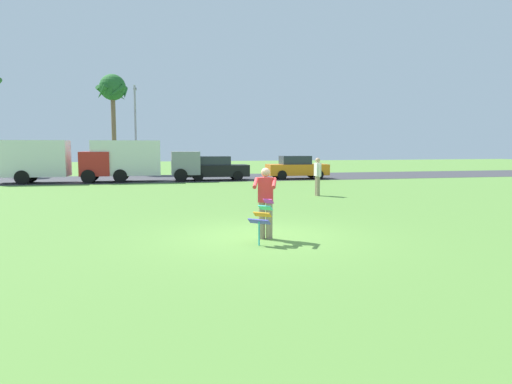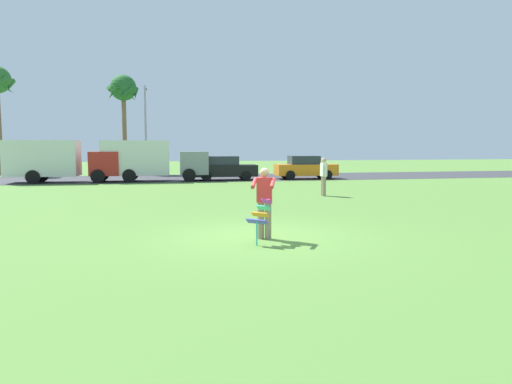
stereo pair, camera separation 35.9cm
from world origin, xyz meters
TOP-DOWN VIEW (x-y plane):
  - ground_plane at (0.00, 0.00)m, footprint 120.00×120.00m
  - road_strip at (0.00, 21.88)m, footprint 120.00×8.00m
  - person_kite_flyer at (0.10, -0.28)m, footprint 0.69×0.76m
  - kite_held at (-0.12, -0.85)m, footprint 0.69×0.72m
  - parked_truck_red_cab at (-8.64, 19.48)m, footprint 6.74×2.23m
  - parked_truck_grey_van at (-3.07, 19.48)m, footprint 6.75×2.24m
  - parked_car_black at (1.85, 19.48)m, footprint 4.23×1.90m
  - parked_car_orange at (7.50, 19.48)m, footprint 4.25×1.94m
  - palm_tree_right_near at (-5.20, 28.54)m, footprint 2.58×2.71m
  - streetlight_pole at (-3.44, 26.71)m, footprint 0.24×1.65m
  - person_walker_near at (4.90, 8.72)m, footprint 0.23×0.57m

SIDE VIEW (x-z plane):
  - ground_plane at x=0.00m, z-range 0.00..0.00m
  - road_strip at x=0.00m, z-range 0.00..0.01m
  - kite_held at x=-0.12m, z-range 0.15..1.18m
  - parked_car_black at x=1.85m, z-range -0.03..1.57m
  - parked_car_orange at x=7.50m, z-range -0.03..1.57m
  - person_walker_near at x=4.90m, z-range 0.07..1.80m
  - person_kite_flyer at x=0.10m, z-range 0.09..1.82m
  - parked_truck_red_cab at x=-8.64m, z-range 0.10..2.72m
  - parked_truck_grey_van at x=-3.07m, z-range 0.10..2.72m
  - streetlight_pole at x=-3.44m, z-range 0.50..7.50m
  - palm_tree_right_near at x=-5.20m, z-range 2.65..10.73m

